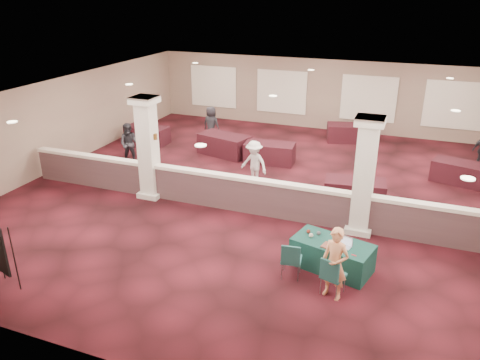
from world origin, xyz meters
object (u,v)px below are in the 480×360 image
at_px(attendee_a, 130,144).
at_px(attendee_d, 211,125).
at_px(conf_chair_side, 291,258).
at_px(far_table_front_center, 269,153).
at_px(woman, 335,264).
at_px(far_table_front_right, 355,191).
at_px(far_table_back_center, 349,133).
at_px(far_table_back_right, 460,173).
at_px(far_table_front_left, 224,145).
at_px(near_table, 332,255).
at_px(attendee_b, 254,163).
at_px(conf_chair_main, 332,274).
at_px(far_table_back_left, 147,135).

relative_size(attendee_a, attendee_d, 1.01).
distance_m(conf_chair_side, far_table_front_center, 7.65).
bearing_deg(woman, far_table_front_right, 109.49).
xyz_separation_m(far_table_back_center, attendee_d, (-5.48, -2.22, 0.40)).
bearing_deg(attendee_a, far_table_back_right, -6.47).
distance_m(far_table_front_left, far_table_front_right, 6.11).
relative_size(near_table, far_table_front_center, 0.98).
height_order(far_table_front_center, far_table_back_right, far_table_front_center).
bearing_deg(far_table_front_right, far_table_front_center, 144.83).
distance_m(far_table_back_center, far_table_back_right, 5.37).
height_order(far_table_back_center, far_table_back_right, far_table_back_center).
relative_size(far_table_front_right, far_table_back_center, 0.99).
distance_m(conf_chair_side, attendee_d, 10.43).
relative_size(woman, attendee_d, 1.05).
relative_size(conf_chair_side, attendee_a, 0.57).
height_order(far_table_front_left, far_table_back_center, far_table_front_left).
xyz_separation_m(woman, far_table_back_right, (2.84, 7.88, -0.46)).
relative_size(far_table_back_right, attendee_b, 1.15).
bearing_deg(far_table_front_center, conf_chair_side, -68.78).
relative_size(far_table_back_right, attendee_a, 1.13).
distance_m(conf_chair_main, far_table_back_center, 11.24).
height_order(woman, far_table_back_center, woman).
bearing_deg(conf_chair_main, near_table, 116.39).
bearing_deg(attendee_a, far_table_back_center, 19.99).
xyz_separation_m(near_table, far_table_back_left, (-9.15, 6.80, 0.01)).
distance_m(far_table_front_left, far_table_back_left, 3.63).
bearing_deg(conf_chair_side, near_table, 35.27).
relative_size(far_table_front_right, far_table_back_right, 1.03).
relative_size(attendee_b, attendee_d, 0.99).
relative_size(near_table, conf_chair_side, 2.03).
bearing_deg(far_table_back_center, attendee_b, -110.56).
bearing_deg(attendee_d, far_table_back_center, -150.61).
bearing_deg(conf_chair_side, far_table_back_right, 55.09).
height_order(conf_chair_side, far_table_back_right, conf_chair_side).
bearing_deg(near_table, far_table_back_center, 110.99).
xyz_separation_m(far_table_front_left, far_table_front_center, (1.95, -0.21, -0.03)).
height_order(far_table_front_left, far_table_front_right, far_table_front_left).
bearing_deg(attendee_a, far_table_front_center, 4.31).
bearing_deg(attendee_d, conf_chair_main, 134.73).
bearing_deg(far_table_front_center, woman, -63.06).
distance_m(woman, attendee_a, 10.19).
relative_size(conf_chair_main, attendee_b, 0.59).
bearing_deg(far_table_back_right, near_table, -114.30).
relative_size(near_table, far_table_front_right, 1.00).
xyz_separation_m(far_table_back_right, attendee_a, (-11.45, -2.44, 0.42)).
bearing_deg(far_table_front_left, conf_chair_main, -53.34).
xyz_separation_m(conf_chair_side, far_table_back_right, (3.87, 7.54, -0.17)).
bearing_deg(near_table, far_table_back_right, 80.12).
height_order(far_table_back_center, attendee_a, attendee_a).
height_order(conf_chair_side, woman, woman).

